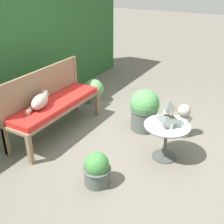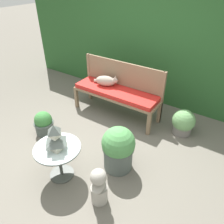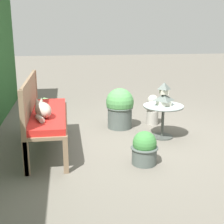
# 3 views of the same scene
# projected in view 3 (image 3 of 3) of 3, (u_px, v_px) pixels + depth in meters

# --- Properties ---
(ground) EXTENTS (30.00, 30.00, 0.00)m
(ground) POSITION_uv_depth(u_px,v_px,m) (130.00, 139.00, 4.80)
(ground) COLOR #666056
(garden_bench) EXTENTS (1.70, 0.51, 0.54)m
(garden_bench) POSITION_uv_depth(u_px,v_px,m) (48.00, 117.00, 4.32)
(garden_bench) COLOR #7F664C
(garden_bench) RESTS_ON ground
(bench_backrest) EXTENTS (1.70, 0.06, 1.01)m
(bench_backrest) POSITION_uv_depth(u_px,v_px,m) (30.00, 99.00, 4.22)
(bench_backrest) COLOR #7F664C
(bench_backrest) RESTS_ON ground
(cat) EXTENTS (0.52, 0.31, 0.22)m
(cat) POSITION_uv_depth(u_px,v_px,m) (43.00, 110.00, 4.02)
(cat) COLOR #A89989
(cat) RESTS_ON garden_bench
(patio_table) EXTENTS (0.62, 0.62, 0.51)m
(patio_table) POSITION_uv_depth(u_px,v_px,m) (163.00, 112.00, 4.78)
(patio_table) COLOR #424742
(patio_table) RESTS_ON ground
(pagoda_birdhouse) EXTENTS (0.25, 0.25, 0.36)m
(pagoda_birdhouse) POSITION_uv_depth(u_px,v_px,m) (164.00, 96.00, 4.71)
(pagoda_birdhouse) COLOR beige
(pagoda_birdhouse) RESTS_ON patio_table
(garden_bust) EXTENTS (0.25, 0.32, 0.53)m
(garden_bust) POSITION_uv_depth(u_px,v_px,m) (153.00, 110.00, 5.48)
(garden_bust) COLOR #A39E93
(garden_bust) RESTS_ON ground
(potted_plant_path_edge) EXTENTS (0.39, 0.39, 0.45)m
(potted_plant_path_edge) POSITION_uv_depth(u_px,v_px,m) (44.00, 111.00, 5.60)
(potted_plant_path_edge) COLOR slate
(potted_plant_path_edge) RESTS_ON ground
(potted_plant_patio_mid) EXTENTS (0.47, 0.47, 0.68)m
(potted_plant_patio_mid) POSITION_uv_depth(u_px,v_px,m) (120.00, 108.00, 5.26)
(potted_plant_patio_mid) COLOR #4C5651
(potted_plant_patio_mid) RESTS_ON ground
(potted_plant_table_far) EXTENTS (0.35, 0.35, 0.43)m
(potted_plant_table_far) POSITION_uv_depth(u_px,v_px,m) (145.00, 148.00, 3.89)
(potted_plant_table_far) COLOR #4C5651
(potted_plant_table_far) RESTS_ON ground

